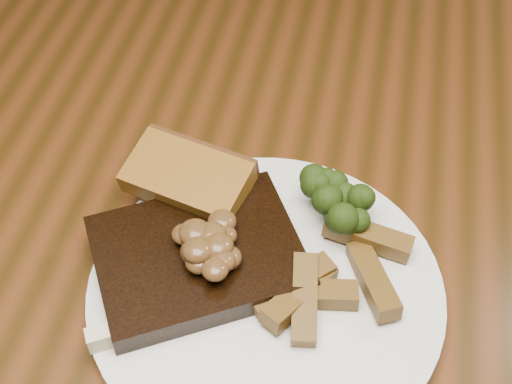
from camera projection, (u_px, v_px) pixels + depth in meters
The scene contains 9 objects.
dining_table at pixel (266, 285), 0.69m from camera, with size 1.60×0.90×0.75m.
chair_far at pixel (287, 2), 1.28m from camera, with size 0.49×0.49×0.91m.
plate at pixel (266, 293), 0.57m from camera, with size 0.28×0.28×0.01m, color white.
steak at pixel (198, 257), 0.57m from camera, with size 0.16×0.12×0.02m, color black.
steak_bone at pixel (180, 318), 0.54m from camera, with size 0.14×0.01×0.02m, color beige.
mushroom_pile at pixel (201, 242), 0.55m from camera, with size 0.07×0.07×0.03m, color brown, non-canonical shape.
garlic_bread at pixel (189, 193), 0.62m from camera, with size 0.10×0.06×0.02m, color brown.
potato_wedges at pixel (340, 274), 0.56m from camera, with size 0.09×0.09×0.02m, color brown, non-canonical shape.
broccoli_cluster at pixel (329, 212), 0.59m from camera, with size 0.07×0.07×0.04m, color #21340C, non-canonical shape.
Camera 1 is at (0.07, -0.38, 1.24)m, focal length 50.00 mm.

